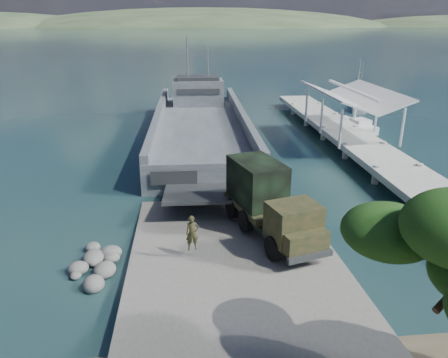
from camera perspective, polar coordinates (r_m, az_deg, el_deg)
ground at (r=21.48m, az=1.38°, el=-11.22°), size 1400.00×1400.00×0.00m
boat_ramp at (r=20.50m, az=1.73°, el=-12.08°), size 10.00×18.00×0.50m
shoreline_rocks at (r=22.13m, az=-15.25°, el=-10.99°), size 3.20×5.60×0.90m
distant_headlands at (r=580.62m, az=-0.50°, el=19.27°), size 1000.00×240.00×48.00m
pier at (r=41.11m, az=16.48°, el=5.96°), size 6.40×44.00×6.10m
landing_craft at (r=42.74m, az=-3.07°, el=6.23°), size 9.28×34.04×10.05m
military_truck at (r=22.91m, az=5.76°, el=-2.86°), size 4.33×7.91×3.52m
soldier at (r=20.85m, az=-4.13°, el=-8.02°), size 0.67×0.49×1.71m
sailboat_near at (r=48.88m, az=16.67°, el=6.71°), size 3.12×6.53×7.65m
sailboat_far at (r=59.45m, az=17.16°, el=8.92°), size 3.23×5.61×6.57m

